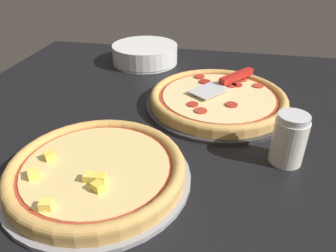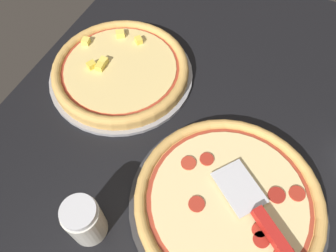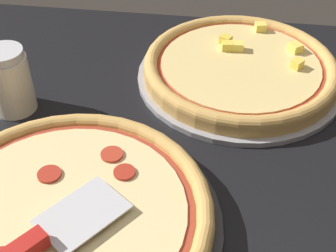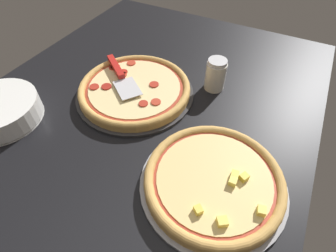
% 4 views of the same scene
% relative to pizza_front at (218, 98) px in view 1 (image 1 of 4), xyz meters
% --- Properties ---
extents(ground_plane, '(1.46, 1.12, 0.04)m').
position_rel_pizza_front_xyz_m(ground_plane, '(0.05, 0.05, -0.04)').
color(ground_plane, black).
extents(pizza_pan_front, '(0.41, 0.41, 0.01)m').
position_rel_pizza_front_xyz_m(pizza_pan_front, '(0.00, 0.00, -0.02)').
color(pizza_pan_front, '#2D2D30').
rests_on(pizza_pan_front, ground_plane).
extents(pizza_front, '(0.39, 0.39, 0.03)m').
position_rel_pizza_front_xyz_m(pizza_front, '(0.00, 0.00, 0.00)').
color(pizza_front, tan).
rests_on(pizza_front, pizza_pan_front).
extents(pizza_pan_back, '(0.38, 0.38, 0.01)m').
position_rel_pizza_front_xyz_m(pizza_pan_back, '(0.22, 0.38, -0.02)').
color(pizza_pan_back, '#939399').
rests_on(pizza_pan_back, ground_plane).
extents(pizza_back, '(0.36, 0.36, 0.04)m').
position_rel_pizza_front_xyz_m(pizza_back, '(0.22, 0.38, 0.00)').
color(pizza_back, tan).
rests_on(pizza_back, pizza_pan_back).
extents(serving_spatula, '(0.19, 0.23, 0.02)m').
position_rel_pizza_front_xyz_m(serving_spatula, '(-0.03, -0.09, 0.02)').
color(serving_spatula, silver).
rests_on(serving_spatula, pizza_front).
extents(plate_stack, '(0.25, 0.25, 0.07)m').
position_rel_pizza_front_xyz_m(plate_stack, '(0.30, -0.31, 0.01)').
color(plate_stack, white).
rests_on(plate_stack, ground_plane).
extents(parmesan_shaker, '(0.07, 0.07, 0.12)m').
position_rel_pizza_front_xyz_m(parmesan_shaker, '(-0.16, 0.24, 0.03)').
color(parmesan_shaker, silver).
rests_on(parmesan_shaker, ground_plane).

